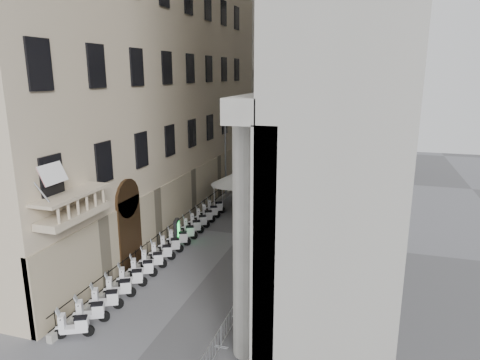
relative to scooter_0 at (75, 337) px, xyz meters
The scene contains 35 objects.
left_building 24.54m from the scooter_0, 103.03° to the left, with size 5.00×36.00×34.00m, color beige.
far_building 45.91m from the scooter_0, 85.36° to the left, with size 22.00×10.00×30.00m, color beige.
iron_fence 13.27m from the scooter_0, 93.42° to the left, with size 0.30×28.00×1.40m, color black, non-canonical shape.
blue_awning 22.59m from the scooter_0, 70.18° to the left, with size 1.60×3.00×3.00m, color navy, non-canonical shape.
flag 0.55m from the scooter_0, 153.19° to the left, with size 1.00×1.40×8.20m, color #9E0C11, non-canonical shape.
scooter_0 is the anchor object (origin of this frame).
scooter_1 1.23m from the scooter_0, 90.00° to the left, with size 0.56×1.40×1.50m, color white, non-canonical shape.
scooter_2 2.46m from the scooter_0, 90.00° to the left, with size 0.56×1.40×1.50m, color white, non-canonical shape.
scooter_3 3.68m from the scooter_0, 90.00° to the left, with size 0.56×1.40×1.50m, color white, non-canonical shape.
scooter_4 4.91m from the scooter_0, 90.00° to the left, with size 0.56×1.40×1.50m, color white, non-canonical shape.
scooter_5 6.14m from the scooter_0, 90.00° to the left, with size 0.56×1.40×1.50m, color white, non-canonical shape.
scooter_6 7.37m from the scooter_0, 90.00° to the left, with size 0.56×1.40×1.50m, color white, non-canonical shape.
scooter_7 8.60m from the scooter_0, 90.00° to the left, with size 0.56×1.40×1.50m, color white, non-canonical shape.
scooter_8 9.82m from the scooter_0, 90.00° to the left, with size 0.56×1.40×1.50m, color white, non-canonical shape.
scooter_9 11.05m from the scooter_0, 90.00° to the left, with size 0.56×1.40×1.50m, color white, non-canonical shape.
scooter_10 12.28m from the scooter_0, 90.00° to the left, with size 0.56×1.40×1.50m, color white, non-canonical shape.
scooter_11 13.51m from the scooter_0, 90.00° to the left, with size 0.56×1.40×1.50m, color white, non-canonical shape.
scooter_12 14.73m from the scooter_0, 90.00° to the left, with size 0.56×1.40×1.50m, color white, non-canonical shape.
scooter_13 15.96m from the scooter_0, 90.00° to the left, with size 0.56×1.40×1.50m, color white, non-canonical shape.
scooter_14 17.19m from the scooter_0, 90.00° to the left, with size 0.56×1.40×1.50m, color white, non-canonical shape.
scooter_15 18.42m from the scooter_0, 90.00° to the left, with size 0.56×1.40×1.50m, color white, non-canonical shape.
barrier_1 7.04m from the scooter_0, 20.53° to the left, with size 0.60×2.40×1.10m, color #B4B6BC, non-canonical shape.
barrier_2 8.26m from the scooter_0, 37.00° to the left, with size 0.60×2.40×1.10m, color #B4B6BC, non-canonical shape.
barrier_3 9.96m from the scooter_0, 48.56° to the left, with size 0.60×2.40×1.10m, color #B4B6BC, non-canonical shape.
barrier_4 11.95m from the scooter_0, 56.52° to the left, with size 0.60×2.40×1.10m, color #B4B6BC, non-canonical shape.
barrier_5 14.10m from the scooter_0, 62.13° to the left, with size 0.60×2.40×1.10m, color #B4B6BC, non-canonical shape.
barrier_6 16.36m from the scooter_0, 66.23° to the left, with size 0.60×2.40×1.10m, color #B4B6BC, non-canonical shape.
barrier_7 18.67m from the scooter_0, 69.32° to the left, with size 0.60×2.40×1.10m, color #B4B6BC, non-canonical shape.
barrier_8 21.03m from the scooter_0, 71.73° to the left, with size 0.60×2.40×1.10m, color #B4B6BC, non-canonical shape.
security_tent 20.16m from the scooter_0, 86.27° to the left, with size 4.04×4.04×3.28m.
street_lamp 23.62m from the scooter_0, 91.07° to the left, with size 2.38×0.45×7.28m.
info_kiosk 11.44m from the scooter_0, 91.39° to the left, with size 0.46×0.88×1.78m.
pedestrian_a 23.96m from the scooter_0, 80.51° to the left, with size 0.58×0.38×1.59m, color #0D1836.
pedestrian_b 25.65m from the scooter_0, 78.83° to the left, with size 0.87×0.68×1.79m, color black.
pedestrian_c 30.59m from the scooter_0, 86.58° to the left, with size 0.77×0.50×1.59m, color black.
Camera 1 is at (8.62, -9.41, 11.64)m, focal length 32.00 mm.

